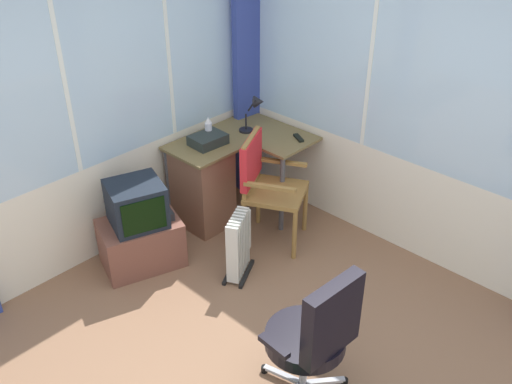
# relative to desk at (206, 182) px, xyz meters

# --- Properties ---
(north_window_panel) EXTENTS (3.81, 0.07, 2.57)m
(north_window_panel) POSITION_rel_desk_xyz_m (-1.03, 0.34, 0.87)
(north_window_panel) COLOR #EEE6CE
(north_window_panel) RESTS_ON ground
(east_window_panel) EXTENTS (0.07, 4.02, 2.57)m
(east_window_panel) POSITION_rel_desk_xyz_m (0.91, -1.71, 0.86)
(east_window_panel) COLOR #EEE6CE
(east_window_panel) RESTS_ON ground
(curtain_corner) EXTENTS (0.35, 0.10, 2.47)m
(curtain_corner) POSITION_rel_desk_xyz_m (0.78, 0.21, 0.82)
(curtain_corner) COLOR #344595
(curtain_corner) RESTS_ON ground
(desk) EXTENTS (1.14, 0.92, 0.77)m
(desk) POSITION_rel_desk_xyz_m (0.00, 0.00, 0.00)
(desk) COLOR brown
(desk) RESTS_ON ground
(desk_lamp) EXTENTS (0.24, 0.21, 0.34)m
(desk_lamp) POSITION_rel_desk_xyz_m (0.55, -0.09, 0.57)
(desk_lamp) COLOR black
(desk_lamp) RESTS_ON desk
(tv_remote) EXTENTS (0.11, 0.15, 0.02)m
(tv_remote) POSITION_rel_desk_xyz_m (0.68, -0.50, 0.37)
(tv_remote) COLOR black
(tv_remote) RESTS_ON desk
(spray_bottle) EXTENTS (0.06, 0.06, 0.22)m
(spray_bottle) POSITION_rel_desk_xyz_m (0.13, 0.08, 0.46)
(spray_bottle) COLOR silver
(spray_bottle) RESTS_ON desk
(paper_tray) EXTENTS (0.31, 0.25, 0.09)m
(paper_tray) POSITION_rel_desk_xyz_m (0.05, 0.01, 0.40)
(paper_tray) COLOR #252D2A
(paper_tray) RESTS_ON desk
(wooden_armchair) EXTENTS (0.65, 0.65, 0.99)m
(wooden_armchair) POSITION_rel_desk_xyz_m (0.15, -0.54, 0.21)
(wooden_armchair) COLOR olive
(wooden_armchair) RESTS_ON ground
(office_chair) EXTENTS (0.60, 0.58, 0.99)m
(office_chair) POSITION_rel_desk_xyz_m (-0.90, -1.96, 0.14)
(office_chair) COLOR #B7B7BF
(office_chair) RESTS_ON ground
(tv_on_stand) EXTENTS (0.75, 0.63, 0.77)m
(tv_on_stand) POSITION_rel_desk_xyz_m (-0.81, -0.08, -0.08)
(tv_on_stand) COLOR brown
(tv_on_stand) RESTS_ON ground
(space_heater) EXTENTS (0.41, 0.31, 0.56)m
(space_heater) POSITION_rel_desk_xyz_m (-0.34, -0.75, -0.13)
(space_heater) COLOR silver
(space_heater) RESTS_ON ground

